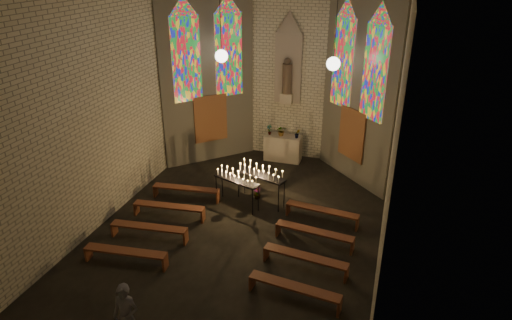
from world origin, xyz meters
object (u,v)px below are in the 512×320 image
at_px(aisle_flower_pot, 257,193).
at_px(votive_stand_left, 237,178).
at_px(altar, 283,148).
at_px(votive_stand_right, 261,173).
at_px(visitor, 127,316).

relative_size(aisle_flower_pot, votive_stand_left, 0.24).
distance_m(altar, aisle_flower_pot, 3.24).
distance_m(votive_stand_left, votive_stand_right, 0.79).
bearing_deg(votive_stand_right, altar, 111.69).
xyz_separation_m(altar, votive_stand_left, (-0.51, -3.85, 0.49)).
distance_m(altar, votive_stand_left, 3.92).
height_order(votive_stand_left, votive_stand_right, votive_stand_right).
bearing_deg(aisle_flower_pot, visitor, -95.72).
relative_size(votive_stand_right, visitor, 1.15).
bearing_deg(visitor, votive_stand_left, 81.84).
relative_size(votive_stand_left, visitor, 1.06).
relative_size(votive_stand_left, votive_stand_right, 0.93).
height_order(altar, votive_stand_right, votive_stand_right).
bearing_deg(aisle_flower_pot, votive_stand_right, -47.76).
bearing_deg(votive_stand_left, visitor, -72.45).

